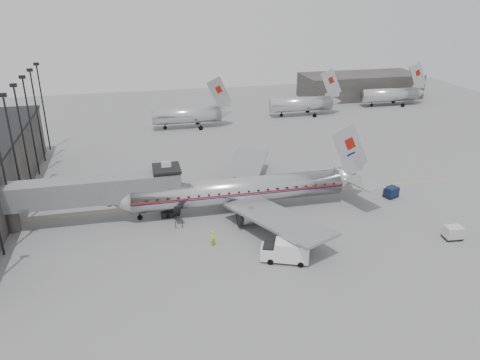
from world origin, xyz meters
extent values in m
plane|color=slate|center=(0.00, 0.00, 0.00)|extent=(160.00, 160.00, 0.00)
cube|color=#353230|center=(45.00, 60.00, 3.00)|extent=(30.00, 12.00, 6.00)
cube|color=gold|center=(3.00, 6.00, 0.01)|extent=(60.00, 0.15, 0.01)
cube|color=#5A5C5E|center=(-22.00, 3.60, 4.30)|extent=(12.00, 2.80, 3.00)
cube|color=#5A5C5E|center=(-13.00, 3.60, 4.30)|extent=(8.00, 3.00, 3.10)
cube|color=#5A5C5E|center=(-9.00, 4.00, 4.30)|extent=(3.20, 3.60, 3.20)
cube|color=black|center=(-9.00, 4.00, 6.20)|extent=(3.40, 3.80, 0.30)
cube|color=white|center=(-9.00, 4.00, 6.70)|extent=(1.20, 0.15, 0.80)
cylinder|color=black|center=(-9.30, 3.60, 1.40)|extent=(0.56, 0.56, 2.80)
cube|color=black|center=(-9.30, 3.60, 0.35)|extent=(1.60, 2.20, 0.70)
cylinder|color=black|center=(-9.30, 2.60, 0.30)|extent=(0.30, 0.60, 0.60)
cylinder|color=black|center=(-9.30, 4.60, 0.30)|extent=(0.30, 0.60, 0.60)
cylinder|color=#353230|center=(-27.50, 3.60, 1.40)|extent=(1.60, 1.60, 2.80)
cube|color=black|center=(-8.20, 1.30, 1.50)|extent=(0.90, 3.20, 2.90)
cylinder|color=black|center=(-27.50, 4.00, 7.50)|extent=(0.24, 0.24, 15.00)
cylinder|color=black|center=(-27.50, 10.00, 7.50)|extent=(0.24, 0.24, 15.00)
cube|color=black|center=(-27.50, 10.00, 15.00)|extent=(0.90, 0.25, 0.50)
cylinder|color=black|center=(-27.50, 16.00, 7.50)|extent=(0.24, 0.24, 15.00)
cube|color=black|center=(-27.50, 16.00, 15.00)|extent=(0.90, 0.25, 0.50)
cylinder|color=black|center=(-27.50, 22.00, 7.50)|extent=(0.24, 0.24, 15.00)
cube|color=black|center=(-27.50, 22.00, 15.00)|extent=(0.90, 0.25, 0.50)
cylinder|color=black|center=(-27.50, 28.00, 7.50)|extent=(0.24, 0.24, 15.00)
cube|color=black|center=(-27.50, 28.00, 15.00)|extent=(0.90, 0.25, 0.50)
cylinder|color=black|center=(-27.50, 34.00, 7.50)|extent=(0.24, 0.24, 15.00)
cube|color=black|center=(-27.50, 34.00, 15.00)|extent=(0.90, 0.25, 0.50)
cylinder|color=silver|center=(-2.00, 42.00, 2.60)|extent=(14.00, 3.20, 3.20)
cube|color=silver|center=(4.80, 42.00, 7.00)|extent=(5.17, 0.26, 6.52)
cylinder|color=black|center=(-6.50, 42.00, 0.50)|extent=(0.24, 0.24, 1.00)
cylinder|color=silver|center=(24.00, 46.00, 2.60)|extent=(14.00, 3.20, 3.20)
cube|color=silver|center=(30.80, 46.00, 7.00)|extent=(5.17, 0.26, 6.52)
cylinder|color=black|center=(19.50, 46.00, 0.50)|extent=(0.24, 0.24, 1.00)
cylinder|color=silver|center=(48.00, 50.00, 2.60)|extent=(14.00, 3.20, 3.20)
cube|color=silver|center=(54.80, 50.00, 7.00)|extent=(5.17, 0.26, 6.52)
cylinder|color=black|center=(43.50, 50.00, 0.50)|extent=(0.24, 0.24, 1.00)
cylinder|color=silver|center=(0.00, 3.00, 2.73)|extent=(27.29, 3.38, 3.37)
cone|color=silver|center=(-15.01, 3.01, 2.73)|extent=(2.73, 3.37, 3.37)
cone|color=silver|center=(15.28, 2.99, 3.09)|extent=(3.64, 3.20, 3.20)
cube|color=maroon|center=(0.00, 3.00, 2.96)|extent=(27.29, 3.43, 0.16)
cube|color=#0A0A58|center=(0.00, 3.00, 2.75)|extent=(27.29, 3.43, 0.09)
cube|color=silver|center=(15.01, 2.99, 7.28)|extent=(5.58, 0.28, 6.99)
cube|color=gray|center=(2.73, 11.18, 2.46)|extent=(10.49, 15.32, 1.08)
cube|color=gray|center=(2.72, -5.19, 2.46)|extent=(10.48, 15.33, 1.08)
cylinder|color=gray|center=(0.46, 7.73, 1.32)|extent=(3.09, 1.91, 1.91)
cylinder|color=gray|center=(0.45, -1.73, 1.32)|extent=(3.09, 1.91, 1.91)
cylinder|color=black|center=(-12.73, 3.01, 0.59)|extent=(0.18, 0.18, 1.18)
cylinder|color=black|center=(1.82, 5.36, 0.64)|extent=(0.24, 0.24, 1.27)
cylinder|color=black|center=(1.82, 5.36, 0.41)|extent=(0.91, 0.32, 0.91)
cylinder|color=black|center=(1.82, 0.63, 0.64)|extent=(0.24, 0.24, 1.27)
cylinder|color=black|center=(1.82, 0.63, 0.41)|extent=(0.91, 0.32, 0.91)
cube|color=white|center=(2.70, -10.42, 1.34)|extent=(4.06, 3.19, 2.08)
cube|color=white|center=(0.40, -9.48, 0.94)|extent=(2.18, 2.35, 1.39)
cube|color=black|center=(0.40, -9.48, 1.54)|extent=(1.74, 2.01, 0.60)
cylinder|color=black|center=(0.34, -10.42, 0.32)|extent=(0.68, 0.47, 0.64)
cylinder|color=black|center=(1.02, -8.77, 0.32)|extent=(0.68, 0.47, 0.64)
cylinder|color=black|center=(3.28, -11.62, 0.32)|extent=(0.68, 0.47, 0.64)
cylinder|color=black|center=(3.96, -9.97, 0.32)|extent=(0.68, 0.47, 0.64)
cube|color=#0D1736|center=(21.37, 2.00, 0.86)|extent=(2.16, 1.90, 1.26)
cube|color=black|center=(21.37, 2.00, 0.18)|extent=(2.28, 2.02, 0.11)
cylinder|color=black|center=(20.89, 1.24, 0.14)|extent=(0.29, 0.20, 0.27)
cylinder|color=black|center=(22.23, 1.75, 0.14)|extent=(0.29, 0.20, 0.27)
cylinder|color=black|center=(20.50, 2.25, 0.14)|extent=(0.29, 0.20, 0.27)
cylinder|color=black|center=(21.85, 2.76, 0.14)|extent=(0.29, 0.20, 0.27)
cube|color=#B9B9BB|center=(22.42, -10.00, 0.91)|extent=(2.02, 1.58, 1.34)
cube|color=black|center=(22.42, -10.00, 0.19)|extent=(2.12, 1.68, 0.11)
cylinder|color=black|center=(21.61, -10.51, 0.14)|extent=(0.29, 0.14, 0.29)
cylinder|color=black|center=(23.14, -10.63, 0.14)|extent=(0.29, 0.14, 0.29)
cylinder|color=black|center=(21.70, -9.37, 0.14)|extent=(0.29, 0.14, 0.29)
cylinder|color=black|center=(23.23, -9.49, 0.14)|extent=(0.29, 0.14, 0.29)
imported|color=#B6E51B|center=(-4.89, -5.36, 0.94)|extent=(0.81, 0.71, 1.87)
camera|label=1|loc=(-12.22, -50.61, 27.37)|focal=35.00mm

